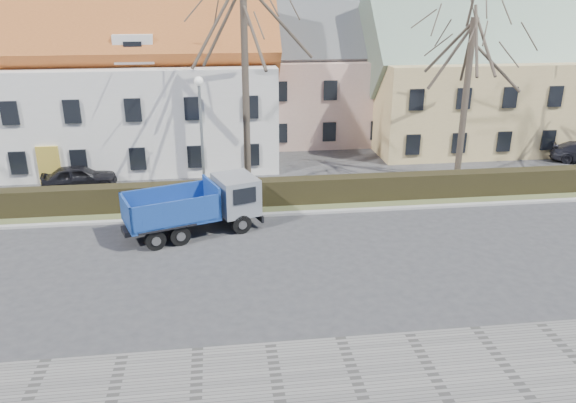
{
  "coord_description": "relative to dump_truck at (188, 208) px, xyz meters",
  "views": [
    {
      "loc": [
        -3.55,
        -20.68,
        10.3
      ],
      "look_at": [
        -0.6,
        2.2,
        1.6
      ],
      "focal_mm": 35.0,
      "sensor_mm": 36.0,
      "label": 1
    }
  ],
  "objects": [
    {
      "name": "streetlight",
      "position": [
        0.64,
        4.15,
        2.01
      ],
      "size": [
        0.51,
        0.51,
        6.51
      ],
      "primitive_type": null,
      "color": "gray",
      "rests_on": "ground"
    },
    {
      "name": "curb_far",
      "position": [
        4.97,
        1.75,
        -1.18
      ],
      "size": [
        80.0,
        0.3,
        0.12
      ],
      "primitive_type": "cube",
      "color": "#A6A49F",
      "rests_on": "ground"
    },
    {
      "name": "grass_strip",
      "position": [
        4.97,
        3.35,
        -1.19
      ],
      "size": [
        80.0,
        3.0,
        0.1
      ],
      "primitive_type": "cube",
      "color": "#4F5831",
      "rests_on": "ground"
    },
    {
      "name": "parked_car_a",
      "position": [
        -6.23,
        7.01,
        -0.57
      ],
      "size": [
        4.19,
        2.28,
        1.35
      ],
      "primitive_type": "imported",
      "rotation": [
        0.0,
        0.0,
        1.75
      ],
      "color": "black",
      "rests_on": "ground"
    },
    {
      "name": "building_yellow",
      "position": [
        20.97,
        14.15,
        3.01
      ],
      "size": [
        18.8,
        10.8,
        8.5
      ],
      "primitive_type": null,
      "color": "#D3B574",
      "rests_on": "ground"
    },
    {
      "name": "hedge",
      "position": [
        4.97,
        3.15,
        -0.59
      ],
      "size": [
        60.0,
        0.9,
        1.3
      ],
      "primitive_type": "cube",
      "color": "black",
      "rests_on": "ground"
    },
    {
      "name": "building_pink",
      "position": [
        8.97,
        17.15,
        2.76
      ],
      "size": [
        10.8,
        8.8,
        8.0
      ],
      "primitive_type": null,
      "color": "#C89D8D",
      "rests_on": "ground"
    },
    {
      "name": "ground",
      "position": [
        4.97,
        -2.85,
        -1.24
      ],
      "size": [
        120.0,
        120.0,
        0.0
      ],
      "primitive_type": "plane",
      "color": "#343436"
    },
    {
      "name": "tree_2",
      "position": [
        14.97,
        5.65,
        4.26
      ],
      "size": [
        8.0,
        8.0,
        11.0
      ],
      "primitive_type": null,
      "color": "#3E342B",
      "rests_on": "ground"
    },
    {
      "name": "building_white",
      "position": [
        -8.03,
        13.15,
        3.51
      ],
      "size": [
        26.8,
        10.8,
        9.5
      ],
      "primitive_type": null,
      "color": "silver",
      "rests_on": "ground"
    },
    {
      "name": "tree_1",
      "position": [
        2.97,
        5.65,
        5.08
      ],
      "size": [
        9.2,
        9.2,
        12.65
      ],
      "primitive_type": null,
      "color": "#3E342B",
      "rests_on": "ground"
    },
    {
      "name": "sidewalk_near",
      "position": [
        4.97,
        -11.35,
        -1.2
      ],
      "size": [
        80.0,
        5.0,
        0.08
      ],
      "primitive_type": "cube",
      "color": "slate",
      "rests_on": "ground"
    },
    {
      "name": "dump_truck",
      "position": [
        0.0,
        0.0,
        0.0
      ],
      "size": [
        6.62,
        4.2,
        2.48
      ],
      "primitive_type": null,
      "rotation": [
        0.0,
        0.0,
        0.33
      ],
      "color": "navy",
      "rests_on": "ground"
    },
    {
      "name": "cart_frame",
      "position": [
        -1.47,
        0.88,
        -0.92
      ],
      "size": [
        0.7,
        0.4,
        0.64
      ],
      "primitive_type": null,
      "rotation": [
        0.0,
        0.0,
        0.01
      ],
      "color": "silver",
      "rests_on": "ground"
    }
  ]
}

